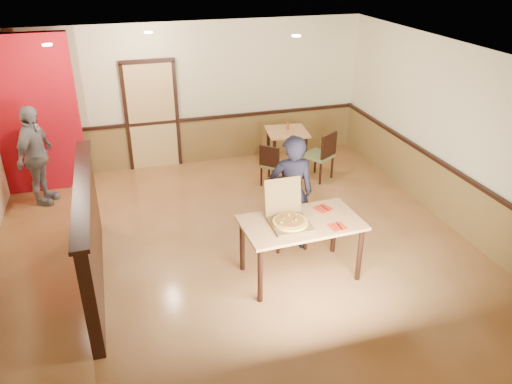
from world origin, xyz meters
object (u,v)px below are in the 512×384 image
passerby (36,156)px  pizza_box (289,219)px  diner_chair (287,209)px  side_table (287,140)px  main_table (301,229)px  side_chair_right (322,154)px  condiment (288,126)px  diner (291,194)px  side_chair_left (272,163)px

passerby → pizza_box: (3.35, -3.28, 0.03)m
diner_chair → pizza_box: 0.97m
side_table → diner_chair: bearing=-109.4°
main_table → passerby: 4.81m
diner_chair → side_chair_right: diner_chair is taller
condiment → diner: bearing=-108.7°
diner_chair → diner: diner is taller
side_chair_left → side_table: bearing=-86.6°
passerby → condiment: size_ratio=12.86×
diner → side_chair_right: bearing=-116.4°
diner_chair → side_chair_left: diner_chair is taller
main_table → condiment: 3.60m
side_table → diner: size_ratio=0.49×
pizza_box → side_chair_left: bearing=75.8°
side_chair_right → diner_chair: bearing=22.0°
diner_chair → condiment: (0.93, 2.59, 0.33)m
side_chair_right → side_table: side_chair_right is taller
side_chair_left → pizza_box: size_ratio=1.39×
diner → side_table: bearing=-101.1°
passerby → side_chair_left: bearing=-74.4°
main_table → side_chair_right: side_chair_right is taller
diner_chair → side_table: diner_chair is taller
diner_chair → pizza_box: (-0.30, -0.86, 0.34)m
side_chair_left → passerby: (-4.04, 0.49, 0.42)m
passerby → pizza_box: bearing=-111.9°
diner → pizza_box: diner is taller
passerby → main_table: bearing=-110.4°
main_table → diner: diner is taller
diner_chair → passerby: 4.38m
diner_chair → side_table: bearing=73.8°
side_chair_right → passerby: size_ratio=0.55×
main_table → diner_chair: size_ratio=1.56×
diner_chair → pizza_box: bearing=-105.8°
diner_chair → side_chair_right: 2.36m
diner_chair → side_table: size_ratio=1.20×
side_chair_right → main_table: bearing=29.4°
main_table → side_chair_right: (1.50, 2.77, -0.20)m
diner → passerby: diner is taller
condiment → main_table: bearing=-106.9°
diner → condiment: 2.90m
passerby → side_table: bearing=-66.2°
diner → pizza_box: (-0.29, -0.70, 0.02)m
main_table → diner_chair: bearing=79.4°
pizza_box → passerby: bearing=135.4°
passerby → pizza_box: size_ratio=2.95×
main_table → side_chair_left: 2.84m
side_table → pizza_box: 3.59m
side_chair_right → pizza_box: 3.26m
main_table → diner_chair: diner_chair is taller
main_table → passerby: size_ratio=0.92×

